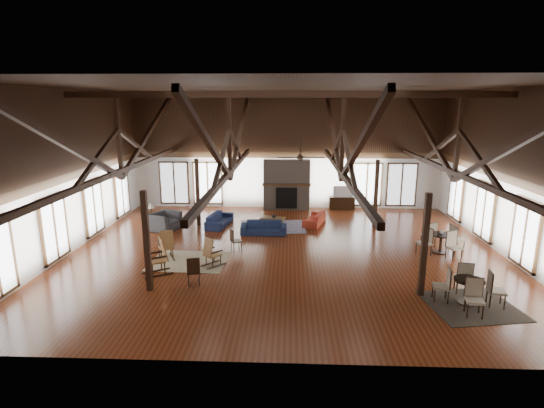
{
  "coord_description": "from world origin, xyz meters",
  "views": [
    {
      "loc": [
        0.15,
        -15.1,
        5.48
      ],
      "look_at": [
        -0.53,
        1.0,
        1.61
      ],
      "focal_mm": 28.0,
      "sensor_mm": 36.0,
      "label": 1
    }
  ],
  "objects_px": {
    "sofa_navy_front": "(264,228)",
    "coffee_table": "(273,219)",
    "armchair": "(165,221)",
    "cafe_table_far": "(441,240)",
    "sofa_orange": "(314,218)",
    "sofa_navy_left": "(219,220)",
    "cafe_table_near": "(469,287)",
    "tv_console": "(342,203)"
  },
  "relations": [
    {
      "from": "sofa_navy_front",
      "to": "tv_console",
      "type": "height_order",
      "value": "tv_console"
    },
    {
      "from": "sofa_navy_front",
      "to": "armchair",
      "type": "xyz_separation_m",
      "value": [
        -4.39,
        0.45,
        0.1
      ]
    },
    {
      "from": "cafe_table_near",
      "to": "cafe_table_far",
      "type": "bearing_deg",
      "value": 81.04
    },
    {
      "from": "armchair",
      "to": "cafe_table_near",
      "type": "height_order",
      "value": "cafe_table_near"
    },
    {
      "from": "sofa_orange",
      "to": "cafe_table_far",
      "type": "relative_size",
      "value": 0.91
    },
    {
      "from": "sofa_navy_front",
      "to": "coffee_table",
      "type": "bearing_deg",
      "value": 74.95
    },
    {
      "from": "sofa_navy_left",
      "to": "coffee_table",
      "type": "relative_size",
      "value": 1.66
    },
    {
      "from": "armchair",
      "to": "sofa_orange",
      "type": "bearing_deg",
      "value": -54.71
    },
    {
      "from": "sofa_navy_front",
      "to": "sofa_orange",
      "type": "distance_m",
      "value": 2.81
    },
    {
      "from": "cafe_table_near",
      "to": "cafe_table_far",
      "type": "distance_m",
      "value": 4.21
    },
    {
      "from": "coffee_table",
      "to": "cafe_table_near",
      "type": "bearing_deg",
      "value": -36.89
    },
    {
      "from": "armchair",
      "to": "sofa_navy_left",
      "type": "bearing_deg",
      "value": -47.09
    },
    {
      "from": "cafe_table_far",
      "to": "sofa_navy_front",
      "type": "bearing_deg",
      "value": 163.31
    },
    {
      "from": "sofa_navy_front",
      "to": "tv_console",
      "type": "distance_m",
      "value": 5.96
    },
    {
      "from": "sofa_navy_front",
      "to": "coffee_table",
      "type": "distance_m",
      "value": 1.27
    },
    {
      "from": "armchair",
      "to": "tv_console",
      "type": "distance_m",
      "value": 9.2
    },
    {
      "from": "sofa_navy_front",
      "to": "sofa_orange",
      "type": "bearing_deg",
      "value": 36.94
    },
    {
      "from": "cafe_table_far",
      "to": "tv_console",
      "type": "height_order",
      "value": "cafe_table_far"
    },
    {
      "from": "sofa_navy_left",
      "to": "cafe_table_near",
      "type": "height_order",
      "value": "cafe_table_near"
    },
    {
      "from": "coffee_table",
      "to": "sofa_navy_left",
      "type": "bearing_deg",
      "value": -164.1
    },
    {
      "from": "cafe_table_far",
      "to": "armchair",
      "type": "bearing_deg",
      "value": 167.49
    },
    {
      "from": "armchair",
      "to": "cafe_table_far",
      "type": "height_order",
      "value": "cafe_table_far"
    },
    {
      "from": "sofa_navy_left",
      "to": "cafe_table_far",
      "type": "height_order",
      "value": "cafe_table_far"
    },
    {
      "from": "sofa_orange",
      "to": "cafe_table_near",
      "type": "xyz_separation_m",
      "value": [
        3.83,
        -7.86,
        0.24
      ]
    },
    {
      "from": "tv_console",
      "to": "sofa_navy_front",
      "type": "bearing_deg",
      "value": -130.08
    },
    {
      "from": "sofa_navy_left",
      "to": "coffee_table",
      "type": "xyz_separation_m",
      "value": [
        2.43,
        0.03,
        0.07
      ]
    },
    {
      "from": "sofa_navy_front",
      "to": "sofa_navy_left",
      "type": "height_order",
      "value": "same"
    },
    {
      "from": "armchair",
      "to": "cafe_table_far",
      "type": "relative_size",
      "value": 0.61
    },
    {
      "from": "sofa_orange",
      "to": "armchair",
      "type": "xyz_separation_m",
      "value": [
        -6.64,
        -1.23,
        0.13
      ]
    },
    {
      "from": "sofa_navy_left",
      "to": "sofa_orange",
      "type": "distance_m",
      "value": 4.37
    },
    {
      "from": "sofa_orange",
      "to": "tv_console",
      "type": "xyz_separation_m",
      "value": [
        1.59,
        2.88,
        0.07
      ]
    },
    {
      "from": "armchair",
      "to": "tv_console",
      "type": "height_order",
      "value": "armchair"
    },
    {
      "from": "cafe_table_far",
      "to": "sofa_orange",
      "type": "bearing_deg",
      "value": 140.48
    },
    {
      "from": "coffee_table",
      "to": "sofa_navy_front",
      "type": "bearing_deg",
      "value": -89.87
    },
    {
      "from": "cafe_table_near",
      "to": "cafe_table_far",
      "type": "relative_size",
      "value": 0.99
    },
    {
      "from": "coffee_table",
      "to": "tv_console",
      "type": "distance_m",
      "value": 4.84
    },
    {
      "from": "sofa_orange",
      "to": "armchair",
      "type": "distance_m",
      "value": 6.75
    },
    {
      "from": "sofa_navy_left",
      "to": "cafe_table_far",
      "type": "distance_m",
      "value": 9.4
    },
    {
      "from": "sofa_navy_front",
      "to": "sofa_navy_left",
      "type": "relative_size",
      "value": 1.0
    },
    {
      "from": "sofa_navy_left",
      "to": "sofa_orange",
      "type": "xyz_separation_m",
      "value": [
        4.35,
        0.48,
        -0.02
      ]
    },
    {
      "from": "armchair",
      "to": "cafe_table_near",
      "type": "bearing_deg",
      "value": -97.55
    },
    {
      "from": "sofa_orange",
      "to": "sofa_navy_left",
      "type": "bearing_deg",
      "value": -66.21
    }
  ]
}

